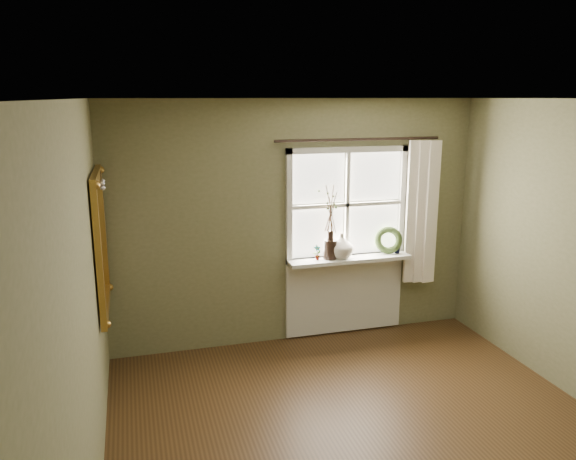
# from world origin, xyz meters

# --- Properties ---
(floor) EXTENTS (4.50, 4.50, 0.00)m
(floor) POSITION_xyz_m (0.00, 0.00, 0.00)
(floor) COLOR #3C2712
(floor) RESTS_ON ground
(ceiling) EXTENTS (4.50, 4.50, 0.00)m
(ceiling) POSITION_xyz_m (0.00, 0.00, 2.60)
(ceiling) COLOR silver
(ceiling) RESTS_ON ground
(wall_back) EXTENTS (4.00, 0.10, 2.60)m
(wall_back) POSITION_xyz_m (0.00, 2.30, 1.30)
(wall_back) COLOR #686744
(wall_back) RESTS_ON ground
(wall_left) EXTENTS (0.10, 4.50, 2.60)m
(wall_left) POSITION_xyz_m (-2.05, 0.00, 1.30)
(wall_left) COLOR #686744
(wall_left) RESTS_ON ground
(window_frame) EXTENTS (1.36, 0.06, 1.24)m
(window_frame) POSITION_xyz_m (0.55, 2.23, 1.48)
(window_frame) COLOR silver
(window_frame) RESTS_ON wall_back
(window_sill) EXTENTS (1.36, 0.26, 0.04)m
(window_sill) POSITION_xyz_m (0.55, 2.12, 0.90)
(window_sill) COLOR silver
(window_sill) RESTS_ON wall_back
(window_apron) EXTENTS (1.36, 0.04, 0.88)m
(window_apron) POSITION_xyz_m (0.55, 2.23, 0.46)
(window_apron) COLOR silver
(window_apron) RESTS_ON ground
(dark_jug) EXTENTS (0.16, 0.16, 0.21)m
(dark_jug) POSITION_xyz_m (0.33, 2.12, 1.03)
(dark_jug) COLOR black
(dark_jug) RESTS_ON window_sill
(cream_vase) EXTENTS (0.31, 0.31, 0.27)m
(cream_vase) POSITION_xyz_m (0.46, 2.12, 1.06)
(cream_vase) COLOR silver
(cream_vase) RESTS_ON window_sill
(wreath) EXTENTS (0.33, 0.25, 0.31)m
(wreath) POSITION_xyz_m (1.03, 2.16, 1.04)
(wreath) COLOR #30431D
(wreath) RESTS_ON window_sill
(potted_plant_left) EXTENTS (0.09, 0.07, 0.16)m
(potted_plant_left) POSITION_xyz_m (0.18, 2.12, 1.00)
(potted_plant_left) COLOR #30431D
(potted_plant_left) RESTS_ON window_sill
(potted_plant_right) EXTENTS (0.10, 0.08, 0.17)m
(potted_plant_right) POSITION_xyz_m (1.13, 2.12, 1.01)
(potted_plant_right) COLOR #30431D
(potted_plant_right) RESTS_ON window_sill
(curtain) EXTENTS (0.36, 0.12, 1.59)m
(curtain) POSITION_xyz_m (1.39, 2.13, 1.37)
(curtain) COLOR white
(curtain) RESTS_ON wall_back
(curtain_rod) EXTENTS (1.84, 0.03, 0.03)m
(curtain_rod) POSITION_xyz_m (0.65, 2.17, 2.18)
(curtain_rod) COLOR black
(curtain_rod) RESTS_ON wall_back
(gilt_mirror) EXTENTS (0.10, 1.04, 1.24)m
(gilt_mirror) POSITION_xyz_m (-1.96, 1.65, 1.39)
(gilt_mirror) COLOR white
(gilt_mirror) RESTS_ON wall_left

